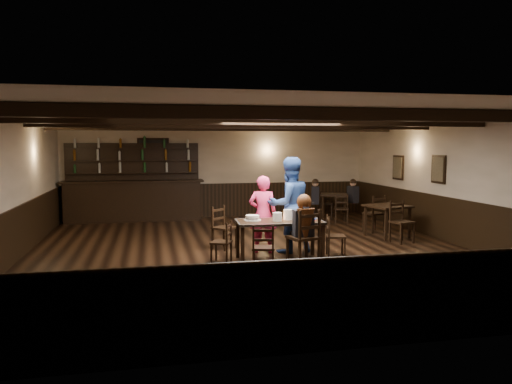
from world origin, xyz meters
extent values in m
plane|color=black|center=(0.00, 0.00, 0.00)|extent=(10.00, 10.00, 0.00)
cube|color=beige|center=(0.00, 5.00, 1.35)|extent=(9.00, 0.02, 2.70)
cube|color=beige|center=(0.00, -5.00, 1.35)|extent=(9.00, 0.02, 2.70)
cube|color=beige|center=(-4.50, 0.00, 1.35)|extent=(0.02, 10.00, 2.70)
cube|color=beige|center=(4.50, 0.00, 1.35)|extent=(0.02, 10.00, 2.70)
cube|color=silver|center=(0.00, 0.00, 2.70)|extent=(9.00, 10.00, 0.02)
cube|color=black|center=(0.00, 4.97, 0.50)|extent=(9.00, 0.04, 1.00)
cube|color=black|center=(0.00, -4.97, 0.50)|extent=(9.00, 0.04, 1.00)
cube|color=black|center=(-4.47, 0.00, 0.50)|extent=(0.04, 10.00, 1.00)
cube|color=black|center=(4.47, 0.00, 0.50)|extent=(0.04, 10.00, 1.00)
cube|color=black|center=(-1.90, 4.97, 1.85)|extent=(0.90, 0.03, 1.00)
cube|color=black|center=(-1.90, 4.95, 1.85)|extent=(0.80, 0.02, 0.90)
cube|color=black|center=(4.47, 0.50, 1.60)|extent=(0.03, 0.55, 0.65)
cube|color=#72664C|center=(4.45, 0.50, 1.60)|extent=(0.02, 0.45, 0.55)
cube|color=black|center=(4.47, 2.40, 1.55)|extent=(0.03, 0.55, 0.65)
cube|color=#72664C|center=(4.45, 2.40, 1.55)|extent=(0.02, 0.45, 0.55)
cube|color=black|center=(0.00, -3.00, 2.60)|extent=(8.90, 0.18, 0.18)
cube|color=black|center=(0.00, -1.00, 2.60)|extent=(8.90, 0.18, 0.18)
cube|color=black|center=(0.00, 1.00, 2.60)|extent=(8.90, 0.18, 0.18)
cube|color=black|center=(0.00, 3.00, 2.60)|extent=(8.90, 0.18, 0.18)
cube|color=black|center=(-0.41, -1.18, 0.35)|extent=(0.06, 0.06, 0.71)
cube|color=black|center=(-0.38, -0.50, 0.35)|extent=(0.06, 0.06, 0.71)
cube|color=black|center=(1.07, -1.25, 0.35)|extent=(0.06, 0.06, 0.71)
cube|color=black|center=(1.10, -0.57, 0.35)|extent=(0.06, 0.06, 0.71)
cube|color=black|center=(0.34, -0.88, 0.73)|extent=(1.64, 0.88, 0.04)
cube|color=#A5A8AD|center=(0.36, -0.49, 0.73)|extent=(1.61, 0.10, 0.05)
cube|color=#A5A8AD|center=(0.33, -1.26, 0.73)|extent=(1.61, 0.10, 0.05)
cube|color=#A5A8AD|center=(1.13, -0.91, 0.73)|extent=(0.07, 0.80, 0.05)
cube|color=#A5A8AD|center=(-0.44, -0.84, 0.73)|extent=(0.07, 0.80, 0.05)
cube|color=black|center=(0.06, -1.52, 0.20)|extent=(0.04, 0.04, 0.39)
cube|color=black|center=(-0.01, -1.82, 0.20)|extent=(0.04, 0.04, 0.39)
cube|color=black|center=(-0.26, -1.44, 0.20)|extent=(0.04, 0.04, 0.39)
cube|color=black|center=(-0.33, -1.74, 0.20)|extent=(0.04, 0.04, 0.39)
cube|color=black|center=(-0.13, -1.63, 0.41)|extent=(0.46, 0.44, 0.04)
cube|color=black|center=(-0.17, -1.78, 0.61)|extent=(0.38, 0.12, 0.41)
cube|color=black|center=(-0.17, -1.78, 0.57)|extent=(0.32, 0.10, 0.05)
cube|color=black|center=(-0.17, -1.78, 0.74)|extent=(0.32, 0.10, 0.05)
cube|color=black|center=(0.78, -1.16, 0.25)|extent=(0.05, 0.05, 0.49)
cube|color=black|center=(0.90, -1.53, 0.25)|extent=(0.05, 0.05, 0.49)
cube|color=black|center=(0.39, -1.28, 0.25)|extent=(0.05, 0.05, 0.49)
cube|color=black|center=(0.50, -1.65, 0.25)|extent=(0.05, 0.05, 0.49)
cube|color=black|center=(0.64, -1.40, 0.52)|extent=(0.60, 0.58, 0.05)
cube|color=black|center=(0.70, -1.59, 0.77)|extent=(0.47, 0.18, 0.52)
cube|color=black|center=(0.70, -1.59, 0.72)|extent=(0.40, 0.15, 0.06)
cube|color=black|center=(0.70, -1.59, 0.93)|extent=(0.40, 0.15, 0.06)
cube|color=black|center=(-0.82, -0.67, 0.18)|extent=(0.04, 0.04, 0.37)
cube|color=black|center=(-0.56, -0.79, 0.18)|extent=(0.04, 0.04, 0.37)
cube|color=black|center=(-0.95, -0.95, 0.18)|extent=(0.04, 0.04, 0.37)
cube|color=black|center=(-0.68, -1.07, 0.18)|extent=(0.04, 0.04, 0.37)
cube|color=black|center=(-0.75, -0.87, 0.38)|extent=(0.46, 0.47, 0.03)
cube|color=black|center=(-0.62, -0.93, 0.58)|extent=(0.17, 0.34, 0.38)
cube|color=black|center=(-0.62, -0.93, 0.54)|extent=(0.14, 0.29, 0.04)
cube|color=black|center=(-0.62, -0.93, 0.69)|extent=(0.14, 0.29, 0.04)
cube|color=black|center=(1.60, -1.01, 0.19)|extent=(0.04, 0.04, 0.38)
cube|color=black|center=(1.30, -0.94, 0.19)|extent=(0.04, 0.04, 0.38)
cube|color=black|center=(1.67, -0.69, 0.19)|extent=(0.04, 0.04, 0.38)
cube|color=black|center=(1.38, -0.62, 0.19)|extent=(0.04, 0.04, 0.38)
cube|color=black|center=(1.49, -0.81, 0.40)|extent=(0.43, 0.45, 0.04)
cube|color=black|center=(1.34, -0.78, 0.60)|extent=(0.12, 0.37, 0.40)
cube|color=black|center=(1.34, -0.78, 0.56)|extent=(0.10, 0.32, 0.04)
cube|color=black|center=(1.34, -0.78, 0.72)|extent=(0.10, 0.32, 0.04)
cube|color=black|center=(-0.54, 0.10, 0.21)|extent=(0.05, 0.05, 0.42)
cube|color=black|center=(-0.76, 0.35, 0.21)|extent=(0.05, 0.05, 0.42)
cube|color=black|center=(-0.27, 0.33, 0.21)|extent=(0.05, 0.05, 0.42)
cube|color=black|center=(-0.49, 0.58, 0.21)|extent=(0.05, 0.05, 0.42)
cube|color=black|center=(-0.52, 0.34, 0.44)|extent=(0.57, 0.57, 0.04)
cube|color=black|center=(-0.63, 0.47, 0.67)|extent=(0.34, 0.30, 0.44)
cube|color=black|center=(-0.63, 0.47, 0.62)|extent=(0.29, 0.25, 0.05)
cube|color=black|center=(-0.63, 0.47, 0.80)|extent=(0.29, 0.25, 0.05)
imported|color=#FF3B5F|center=(0.19, -0.16, 0.78)|extent=(0.66, 0.53, 1.55)
imported|color=navy|center=(0.72, -0.23, 0.96)|extent=(1.06, 0.90, 1.92)
cube|color=black|center=(0.64, -1.28, 0.52)|extent=(0.33, 0.33, 0.13)
cube|color=black|center=(0.64, -1.40, 0.76)|extent=(0.35, 0.21, 0.50)
cylinder|color=black|center=(0.64, -1.40, 0.99)|extent=(0.10, 0.35, 0.35)
sphere|color=#D8A384|center=(0.64, -1.40, 1.14)|extent=(0.22, 0.22, 0.22)
sphere|color=#331A0B|center=(0.64, -1.44, 1.16)|extent=(0.27, 0.27, 0.27)
cone|color=#331A0B|center=(0.64, -1.54, 0.74)|extent=(0.21, 0.21, 0.62)
cylinder|color=white|center=(-0.15, -0.75, 0.76)|extent=(0.32, 0.32, 0.01)
cylinder|color=white|center=(-0.15, -0.75, 0.81)|extent=(0.25, 0.25, 0.08)
cylinder|color=silver|center=(-0.15, -0.75, 0.79)|extent=(0.27, 0.27, 0.04)
cylinder|color=white|center=(0.29, -0.94, 0.83)|extent=(0.17, 0.17, 0.16)
cylinder|color=white|center=(0.53, -0.80, 0.85)|extent=(0.16, 0.16, 0.19)
cylinder|color=#A5A8AD|center=(0.38, -0.74, 0.77)|extent=(0.04, 0.04, 0.03)
sphere|color=orange|center=(0.38, -0.74, 0.79)|extent=(0.03, 0.03, 0.03)
cylinder|color=silver|center=(0.73, -0.97, 0.80)|extent=(0.04, 0.04, 0.09)
cylinder|color=#A5A8AD|center=(0.73, -1.00, 0.80)|extent=(0.04, 0.04, 0.10)
cylinder|color=silver|center=(0.70, -0.73, 0.81)|extent=(0.07, 0.07, 0.11)
cube|color=maroon|center=(0.86, -0.95, 0.75)|extent=(0.29, 0.23, 0.00)
cube|color=#0E1A48|center=(0.91, -0.79, 0.75)|extent=(0.41, 0.39, 0.00)
cube|color=black|center=(-2.47, 4.65, 0.55)|extent=(3.72, 0.60, 1.10)
cube|color=black|center=(-2.47, 4.65, 1.12)|extent=(3.92, 0.70, 0.05)
cube|color=black|center=(-2.47, 4.92, 1.10)|extent=(3.72, 0.10, 2.20)
cube|color=black|center=(-2.47, 4.82, 1.35)|extent=(3.62, 0.22, 0.03)
cube|color=black|center=(-2.47, 4.82, 1.70)|extent=(3.62, 0.22, 0.03)
cube|color=black|center=(-2.47, 4.82, 2.05)|extent=(3.62, 0.22, 0.03)
cube|color=black|center=(3.41, 0.87, 0.73)|extent=(1.06, 1.06, 0.04)
cube|color=black|center=(3.16, 0.44, 0.35)|extent=(0.05, 0.05, 0.71)
cube|color=black|center=(2.98, 1.12, 0.35)|extent=(0.05, 0.05, 0.71)
cube|color=black|center=(3.85, 0.62, 0.35)|extent=(0.05, 0.05, 0.71)
cube|color=black|center=(3.66, 1.31, 0.35)|extent=(0.05, 0.05, 0.71)
cube|color=black|center=(3.14, 3.64, 0.73)|extent=(0.97, 0.97, 0.04)
cube|color=black|center=(2.75, 3.47, 0.35)|extent=(0.05, 0.05, 0.71)
cube|color=black|center=(2.97, 4.04, 0.35)|extent=(0.05, 0.05, 0.71)
cube|color=black|center=(3.31, 3.24, 0.35)|extent=(0.05, 0.05, 0.71)
cube|color=black|center=(3.54, 3.81, 0.35)|extent=(0.05, 0.05, 0.71)
cube|color=black|center=(2.60, 3.70, 0.72)|extent=(0.30, 0.39, 0.50)
sphere|color=#D8A384|center=(2.60, 3.70, 1.06)|extent=(0.19, 0.19, 0.19)
sphere|color=black|center=(2.60, 3.70, 1.09)|extent=(0.20, 0.20, 0.20)
cube|color=black|center=(3.77, 3.74, 0.71)|extent=(0.26, 0.37, 0.49)
sphere|color=#D8A384|center=(3.77, 3.74, 1.04)|extent=(0.19, 0.19, 0.19)
sphere|color=black|center=(3.77, 3.74, 1.07)|extent=(0.20, 0.20, 0.20)
camera|label=1|loc=(-2.00, -9.79, 2.17)|focal=35.00mm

